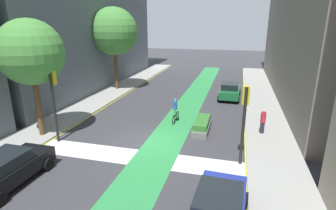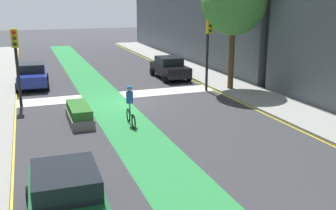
{
  "view_description": "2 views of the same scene",
  "coord_description": "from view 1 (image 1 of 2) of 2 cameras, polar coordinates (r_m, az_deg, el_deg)",
  "views": [
    {
      "loc": [
        5.2,
        -14.54,
        7.22
      ],
      "look_at": [
        0.15,
        4.59,
        1.08
      ],
      "focal_mm": 28.72,
      "sensor_mm": 36.0,
      "label": 1
    },
    {
      "loc": [
        5.2,
        20.69,
        5.63
      ],
      "look_at": [
        -0.4,
        5.42,
        1.23
      ],
      "focal_mm": 41.65,
      "sensor_mm": 36.0,
      "label": 2
    }
  ],
  "objects": [
    {
      "name": "car_green_right_far",
      "position": [
        26.96,
        13.0,
        3.01
      ],
      "size": [
        2.1,
        4.24,
        1.57
      ],
      "color": "#196033",
      "rests_on": "ground_plane"
    },
    {
      "name": "car_blue_right_near",
      "position": [
        10.47,
        10.69,
        -20.94
      ],
      "size": [
        2.19,
        4.28,
        1.57
      ],
      "color": "navy",
      "rests_on": "ground_plane"
    },
    {
      "name": "car_black_left_near",
      "position": [
        14.61,
        -30.86,
        -11.48
      ],
      "size": [
        2.05,
        4.21,
        1.57
      ],
      "color": "black",
      "rests_on": "ground_plane"
    },
    {
      "name": "curb_stripe_right",
      "position": [
        16.26,
        16.25,
        -9.87
      ],
      "size": [
        0.16,
        60.0,
        0.01
      ],
      "primitive_type": "cube",
      "color": "yellow",
      "rests_on": "ground_plane"
    },
    {
      "name": "bike_lane_paint",
      "position": [
        16.75,
        -0.98,
        -8.29
      ],
      "size": [
        2.4,
        60.0,
        0.01
      ],
      "primitive_type": "cube",
      "color": "#2D8C47",
      "rests_on": "ground_plane"
    },
    {
      "name": "traffic_signal_near_right",
      "position": [
        14.1,
        15.96,
        -1.14
      ],
      "size": [
        0.35,
        0.52,
        4.19
      ],
      "color": "black",
      "rests_on": "ground_plane"
    },
    {
      "name": "crosswalk_band",
      "position": [
        15.38,
        -6.96,
        -10.9
      ],
      "size": [
        12.0,
        1.8,
        0.01
      ],
      "primitive_type": "cube",
      "color": "silver",
      "rests_on": "ground_plane"
    },
    {
      "name": "ground_plane",
      "position": [
        17.05,
        -4.48,
        -7.88
      ],
      "size": [
        120.0,
        120.0,
        0.0
      ],
      "primitive_type": "plane",
      "color": "#38383D"
    },
    {
      "name": "street_tree_far",
      "position": [
        29.64,
        -11.41,
        15.05
      ],
      "size": [
        4.96,
        4.96,
        8.6
      ],
      "color": "brown",
      "rests_on": "sidewalk_left"
    },
    {
      "name": "street_tree_near",
      "position": [
        18.39,
        -27.15,
        9.86
      ],
      "size": [
        3.98,
        3.98,
        7.32
      ],
      "color": "brown",
      "rests_on": "sidewalk_left"
    },
    {
      "name": "median_planter",
      "position": [
        18.67,
        7.22,
        -4.33
      ],
      "size": [
        1.01,
        2.93,
        0.85
      ],
      "color": "slate",
      "rests_on": "ground_plane"
    },
    {
      "name": "sidewalk_right",
      "position": [
        16.37,
        21.6,
        -9.97
      ],
      "size": [
        3.0,
        60.0,
        0.15
      ],
      "primitive_type": "cube",
      "color": "#9E9E99",
      "rests_on": "ground_plane"
    },
    {
      "name": "cyclist_in_lane",
      "position": [
        19.94,
        1.56,
        -1.04
      ],
      "size": [
        0.32,
        1.73,
        1.86
      ],
      "color": "black",
      "rests_on": "ground_plane"
    },
    {
      "name": "pedestrian_sidewalk_right_a",
      "position": [
        18.76,
        19.49,
        -3.23
      ],
      "size": [
        0.34,
        0.34,
        1.64
      ],
      "color": "#262638",
      "rests_on": "sidewalk_right"
    },
    {
      "name": "curb_stripe_left",
      "position": [
        19.72,
        -21.26,
        -5.47
      ],
      "size": [
        0.16,
        60.0,
        0.01
      ],
      "primitive_type": "cube",
      "color": "yellow",
      "rests_on": "ground_plane"
    },
    {
      "name": "sidewalk_left",
      "position": [
        20.59,
        -24.69,
        -4.73
      ],
      "size": [
        3.0,
        60.0,
        0.15
      ],
      "primitive_type": "cube",
      "color": "#9E9E99",
      "rests_on": "ground_plane"
    },
    {
      "name": "traffic_signal_near_left",
      "position": [
        17.57,
        -23.14,
        2.58
      ],
      "size": [
        0.35,
        0.52,
        4.57
      ],
      "color": "black",
      "rests_on": "ground_plane"
    }
  ]
}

